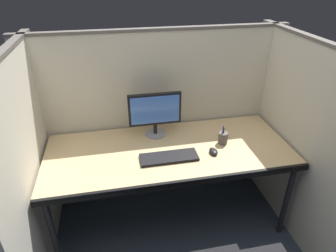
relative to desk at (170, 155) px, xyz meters
The scene contains 9 objects.
ground_plane 0.75m from the desk, 90.00° to the right, with size 8.00×8.00×0.00m, color #2D3847.
cubicle_partition_rear 0.47m from the desk, 90.00° to the left, with size 2.21×0.06×1.57m.
cubicle_partition_left 1.00m from the desk, behind, with size 0.06×1.41×1.57m.
cubicle_partition_right 1.00m from the desk, ahead, with size 0.06×1.41×1.57m.
desk is the anchor object (origin of this frame).
monitor_center 0.37m from the desk, 105.42° to the left, with size 0.43×0.17×0.37m.
keyboard_main 0.13m from the desk, 104.10° to the right, with size 0.43×0.15×0.02m, color black.
computer_mouse 0.34m from the desk, 18.84° to the right, with size 0.06×0.10×0.04m.
pen_cup 0.45m from the desk, ahead, with size 0.08×0.08×0.16m.
Camera 1 is at (-0.39, -1.55, 2.02)m, focal length 31.18 mm.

